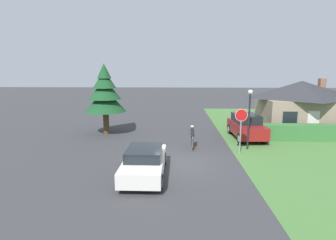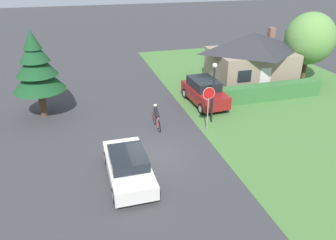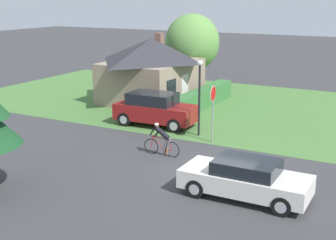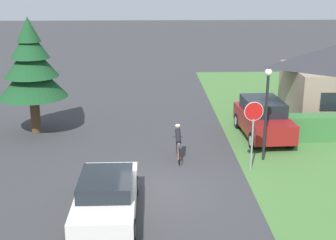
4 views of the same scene
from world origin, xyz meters
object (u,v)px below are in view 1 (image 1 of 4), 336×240
object	(u,v)px
conifer_tall_near	(105,93)
stop_sign	(241,122)
cyclist	(192,137)
parked_suv_right	(246,126)
street_lamp	(249,110)
sedan_left_lane	(145,162)
cottage_house	(300,104)

from	to	relation	value
conifer_tall_near	stop_sign	bearing A→B (deg)	-27.42
cyclist	stop_sign	world-z (taller)	stop_sign
parked_suv_right	stop_sign	xyz separation A→B (m)	(-1.37, -3.99, 1.08)
cyclist	street_lamp	distance (m)	4.05
sedan_left_lane	street_lamp	bearing A→B (deg)	-53.25
cottage_house	conifer_tall_near	distance (m)	16.64
cyclist	parked_suv_right	xyz separation A→B (m)	(4.21, 2.76, 0.20)
sedan_left_lane	parked_suv_right	size ratio (longest dim) A/B	1.00
cyclist	stop_sign	distance (m)	3.35
cottage_house	stop_sign	world-z (taller)	cottage_house
sedan_left_lane	parked_suv_right	xyz separation A→B (m)	(6.77, 7.56, 0.22)
cottage_house	street_lamp	world-z (taller)	cottage_house
cyclist	parked_suv_right	bearing A→B (deg)	-57.90
conifer_tall_near	parked_suv_right	bearing A→B (deg)	-5.25
cyclist	stop_sign	xyz separation A→B (m)	(2.84, -1.22, 1.29)
sedan_left_lane	parked_suv_right	distance (m)	10.15
cyclist	conifer_tall_near	bearing A→B (deg)	59.78
stop_sign	conifer_tall_near	world-z (taller)	conifer_tall_near
sedan_left_lane	conifer_tall_near	size ratio (longest dim) A/B	0.80
stop_sign	street_lamp	size ratio (longest dim) A/B	0.71
cyclist	stop_sign	bearing A→B (deg)	-114.47
parked_suv_right	conifer_tall_near	size ratio (longest dim) A/B	0.80
sedan_left_lane	conifer_tall_near	xyz separation A→B (m)	(-4.24, 8.57, 2.59)
stop_sign	street_lamp	world-z (taller)	street_lamp
cottage_house	cyclist	size ratio (longest dim) A/B	3.91
cottage_house	stop_sign	xyz separation A→B (m)	(-6.79, -7.39, -0.19)
parked_suv_right	cottage_house	bearing A→B (deg)	-60.56
parked_suv_right	conifer_tall_near	distance (m)	11.31
parked_suv_right	street_lamp	xyz separation A→B (m)	(-0.63, -2.93, 1.66)
conifer_tall_near	sedan_left_lane	bearing A→B (deg)	-63.69
cottage_house	conifer_tall_near	bearing A→B (deg)	-170.43
parked_suv_right	conifer_tall_near	world-z (taller)	conifer_tall_near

